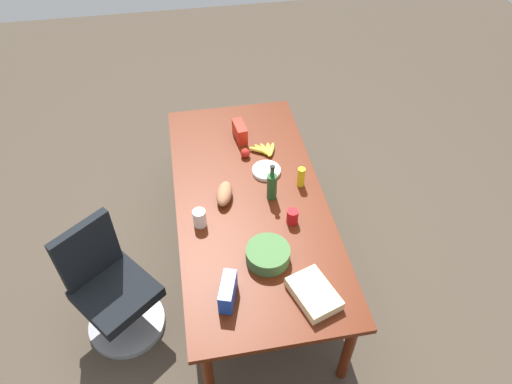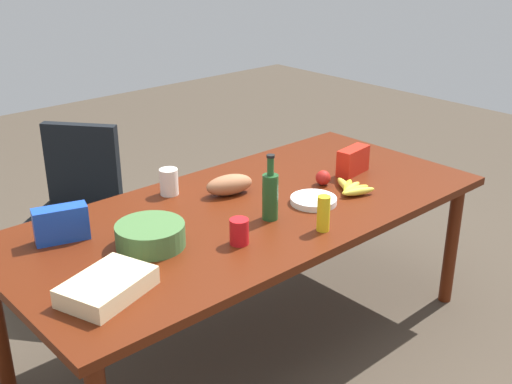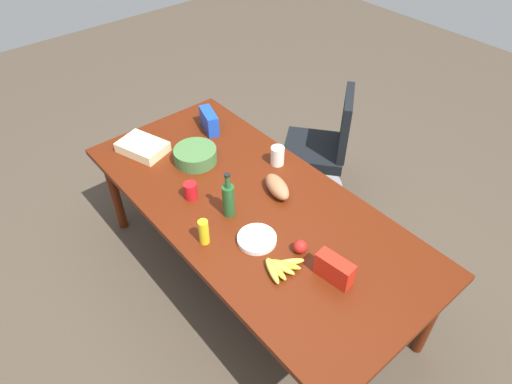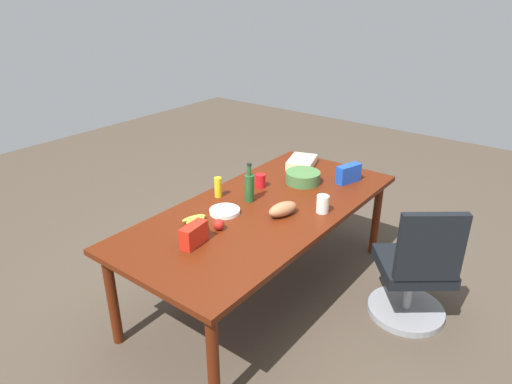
# 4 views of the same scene
# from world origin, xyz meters

# --- Properties ---
(ground_plane) EXTENTS (10.00, 10.00, 0.00)m
(ground_plane) POSITION_xyz_m (0.00, 0.00, 0.00)
(ground_plane) COLOR #483D30
(conference_table) EXTENTS (2.33, 1.08, 0.75)m
(conference_table) POSITION_xyz_m (0.00, 0.00, 0.68)
(conference_table) COLOR #511A09
(conference_table) RESTS_ON ground
(office_chair) EXTENTS (0.67, 0.67, 0.95)m
(office_chair) POSITION_xyz_m (-0.39, 1.05, 0.36)
(office_chair) COLOR gray
(office_chair) RESTS_ON ground
(mustard_bottle) EXTENTS (0.07, 0.07, 0.16)m
(mustard_bottle) POSITION_xyz_m (0.07, -0.39, 0.83)
(mustard_bottle) COLOR yellow
(mustard_bottle) RESTS_ON conference_table
(chip_bag_red) EXTENTS (0.21, 0.10, 0.14)m
(chip_bag_red) POSITION_xyz_m (0.70, -0.03, 0.82)
(chip_bag_red) COLOR red
(chip_bag_red) RESTS_ON conference_table
(chip_bag_blue) EXTENTS (0.23, 0.14, 0.15)m
(chip_bag_blue) POSITION_xyz_m (-0.81, 0.27, 0.82)
(chip_bag_blue) COLOR blue
(chip_bag_blue) RESTS_ON conference_table
(paper_plate_stack) EXTENTS (0.27, 0.27, 0.03)m
(paper_plate_stack) POSITION_xyz_m (0.25, -0.17, 0.76)
(paper_plate_stack) COLOR white
(paper_plate_stack) RESTS_ON conference_table
(salad_bowl) EXTENTS (0.29, 0.29, 0.10)m
(salad_bowl) POSITION_xyz_m (-0.56, -0.02, 0.80)
(salad_bowl) COLOR #436E38
(salad_bowl) RESTS_ON conference_table
(mayo_jar) EXTENTS (0.11, 0.11, 0.13)m
(mayo_jar) POSITION_xyz_m (-0.19, 0.38, 0.81)
(mayo_jar) COLOR white
(mayo_jar) RESTS_ON conference_table
(sheet_cake) EXTENTS (0.37, 0.31, 0.07)m
(sheet_cake) POSITION_xyz_m (-0.89, -0.24, 0.78)
(sheet_cake) COLOR beige
(sheet_cake) RESTS_ON conference_table
(wine_bottle) EXTENTS (0.07, 0.07, 0.30)m
(wine_bottle) POSITION_xyz_m (-0.02, -0.16, 0.87)
(wine_bottle) COLOR #205024
(wine_bottle) RESTS_ON conference_table
(apple_red) EXTENTS (0.08, 0.08, 0.08)m
(apple_red) POSITION_xyz_m (0.46, -0.04, 0.79)
(apple_red) COLOR #B01D17
(apple_red) RESTS_ON conference_table
(banana_bunch) EXTENTS (0.18, 0.24, 0.04)m
(banana_bunch) POSITION_xyz_m (0.49, -0.20, 0.77)
(banana_bunch) COLOR yellow
(banana_bunch) RESTS_ON conference_table
(bread_loaf) EXTENTS (0.26, 0.17, 0.10)m
(bread_loaf) POSITION_xyz_m (0.03, 0.18, 0.80)
(bread_loaf) COLOR #AA6B46
(bread_loaf) RESTS_ON conference_table
(red_solo_cup) EXTENTS (0.10, 0.10, 0.11)m
(red_solo_cup) POSITION_xyz_m (-0.28, -0.25, 0.80)
(red_solo_cup) COLOR red
(red_solo_cup) RESTS_ON conference_table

